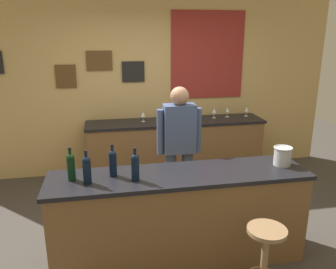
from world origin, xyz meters
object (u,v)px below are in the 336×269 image
Objects in this scene: wine_bottle_a at (71,166)px; wine_bottle_b at (87,169)px; bartender at (179,146)px; ice_bucket at (283,156)px; wine_bottle_d at (135,166)px; wine_glass_e at (246,109)px; wine_glass_d at (228,110)px; wine_bottle_c at (113,162)px; wine_glass_c at (214,111)px; wine_glass_b at (187,114)px; bar_stool at (265,252)px; wine_glass_a at (143,115)px; coffee_mug at (168,117)px.

wine_bottle_a is 1.00× the size of wine_bottle_b.
ice_bucket is at bearing -39.71° from bartender.
wine_glass_e is (2.00, 2.21, -0.05)m from wine_bottle_d.
wine_bottle_a is 3.07m from wine_glass_d.
wine_bottle_c is 2.63m from wine_glass_c.
bar_stool is at bearing -89.82° from wine_glass_b.
ice_bucket is (1.47, 0.10, -0.04)m from wine_bottle_d.
wine_glass_c is at bearing -177.75° from wine_glass_e.
bartender reaches higher than bar_stool.
wine_bottle_d reaches higher than wine_glass_e.
bartender is at bearing 39.25° from wine_bottle_b.
bar_stool is 2.89m from wine_glass_a.
wine_bottle_a is 1.97× the size of wine_glass_b.
wine_glass_b is at bearing -21.88° from coffee_mug.
wine_glass_b is 1.00× the size of wine_glass_c.
wine_bottle_c is (-0.78, -0.70, 0.12)m from bartender.
wine_glass_c is (1.13, 0.02, 0.00)m from wine_glass_a.
wine_bottle_c is at bearing -113.60° from coffee_mug.
wine_bottle_d is 1.47m from ice_bucket.
wine_bottle_a reaches higher than wine_glass_b.
bar_stool is at bearing -31.13° from wine_bottle_d.
wine_bottle_d is (0.19, -0.14, 0.00)m from wine_bottle_c.
ice_bucket is at bearing -76.09° from wine_glass_b.
wine_bottle_b is 1.00× the size of wine_bottle_d.
wine_bottle_c reaches higher than wine_glass_e.
ice_bucket is (0.48, 0.70, 0.56)m from bar_stool.
wine_glass_c is 1.00× the size of wine_glass_d.
coffee_mug is (1.12, 2.17, -0.11)m from wine_bottle_b.
wine_bottle_d is 1.63× the size of ice_bucket.
bar_stool is 4.39× the size of wine_glass_c.
bar_stool is 1.80m from wine_bottle_a.
ice_bucket reaches higher than wine_glass_c.
coffee_mug is (-0.75, -0.00, -0.06)m from wine_glass_c.
wine_bottle_a is at bearing 179.63° from ice_bucket.
coffee_mug is at bearing 66.40° from wine_bottle_c.
ice_bucket reaches higher than wine_glass_b.
bartender reaches higher than wine_bottle_d.
coffee_mug reaches higher than bar_stool.
wine_glass_b is (0.40, 1.24, 0.07)m from bartender.
wine_bottle_b is at bearing -109.05° from wine_glass_a.
ice_bucket is 1.21× the size of wine_glass_c.
coffee_mug is (0.70, 2.19, -0.11)m from wine_bottle_d.
wine_bottle_b is 3.04m from wine_glass_d.
bartender is 1.03m from wine_bottle_d.
wine_bottle_a is 1.97× the size of wine_glass_e.
bartender is at bearing 54.98° from wine_bottle_d.
ice_bucket is 1.21× the size of wine_glass_e.
coffee_mug is (-0.98, -0.03, -0.06)m from wine_glass_d.
bartender reaches higher than wine_glass_b.
wine_glass_d is at bearing 76.18° from bar_stool.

